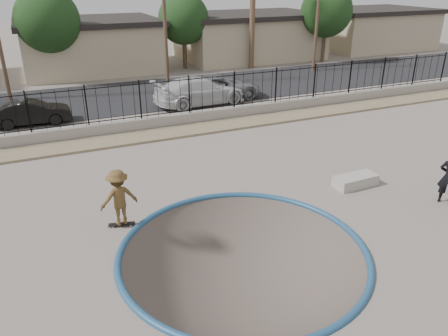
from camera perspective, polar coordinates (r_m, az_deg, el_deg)
ground at (r=23.96m, az=-11.38°, el=3.60°), size 120.00×120.00×2.20m
bowl_pit at (r=12.37m, az=2.50°, el=-10.91°), size 6.84×6.84×1.80m
coping_ring at (r=12.37m, az=2.50°, el=-10.91°), size 7.04×7.04×0.20m
rock_strip at (r=21.00m, az=-9.87°, el=4.14°), size 42.00×1.60×0.11m
retaining_wall at (r=21.93m, az=-10.65°, el=5.62°), size 42.00×0.45×0.60m
fence at (r=21.59m, az=-10.89°, el=8.65°), size 40.00×0.04×1.80m
street at (r=28.33m, az=-13.93°, el=8.92°), size 90.00×8.00×0.04m
house_center at (r=37.19m, az=-17.13°, el=15.16°), size 10.60×8.60×3.90m
house_east at (r=41.32m, az=3.24°, el=16.93°), size 12.60×8.60×3.90m
house_east_far at (r=49.23m, az=18.63°, el=16.93°), size 11.60×8.60×3.90m
utility_pole_mid at (r=30.36m, az=-7.82°, el=19.84°), size 1.70×0.24×9.50m
utility_pole_right at (r=35.68m, az=12.19°, el=19.74°), size 1.70×0.24×9.00m
street_tree_left at (r=33.21m, az=-22.07°, el=17.42°), size 4.32×4.32×6.36m
street_tree_mid at (r=36.11m, az=-5.31°, el=18.81°), size 3.96×3.96×5.83m
street_tree_right at (r=39.89m, az=13.24°, el=19.32°), size 4.32×4.32×6.36m
skater at (r=13.45m, az=-13.55°, el=-4.13°), size 1.21×0.78×1.77m
skateboard at (r=13.85m, az=-13.22°, el=-7.15°), size 0.82×0.38×0.07m
concrete_ledge at (r=16.56m, az=16.77°, el=-1.61°), size 1.62×0.74×0.40m
car_b at (r=24.32m, az=-23.82°, el=6.67°), size 3.80×1.45×1.24m
car_c at (r=25.86m, az=-3.15°, el=10.03°), size 5.63×2.69×1.58m
car_d at (r=26.88m, az=-0.83°, el=10.51°), size 5.50×2.75×1.50m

